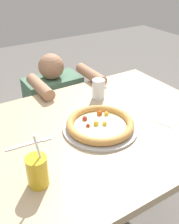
% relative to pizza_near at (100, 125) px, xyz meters
% --- Properties ---
extents(dining_table, '(1.29, 0.93, 0.75)m').
position_rel_pizza_near_xyz_m(dining_table, '(-0.01, 0.03, -0.13)').
color(dining_table, tan).
rests_on(dining_table, ground).
extents(pizza_near, '(0.35, 0.35, 0.05)m').
position_rel_pizza_near_xyz_m(pizza_near, '(0.00, 0.00, 0.00)').
color(pizza_near, '#B7B7BC').
rests_on(pizza_near, dining_table).
extents(drink_cup_colored, '(0.08, 0.08, 0.21)m').
position_rel_pizza_near_xyz_m(drink_cup_colored, '(-0.38, -0.17, 0.04)').
color(drink_cup_colored, gold).
rests_on(drink_cup_colored, dining_table).
extents(water_cup_clear, '(0.07, 0.07, 0.11)m').
position_rel_pizza_near_xyz_m(water_cup_clear, '(0.17, 0.27, 0.04)').
color(water_cup_clear, silver).
rests_on(water_cup_clear, dining_table).
extents(paper_napkin, '(0.19, 0.18, 0.00)m').
position_rel_pizza_near_xyz_m(paper_napkin, '(0.35, -0.09, -0.02)').
color(paper_napkin, white).
rests_on(paper_napkin, dining_table).
extents(fork, '(0.20, 0.04, 0.00)m').
position_rel_pizza_near_xyz_m(fork, '(-0.32, 0.06, -0.02)').
color(fork, silver).
rests_on(fork, dining_table).
extents(diner_seated, '(0.43, 0.53, 0.89)m').
position_rel_pizza_near_xyz_m(diner_seated, '(0.09, 0.73, -0.38)').
color(diner_seated, '#333847').
rests_on(diner_seated, ground).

